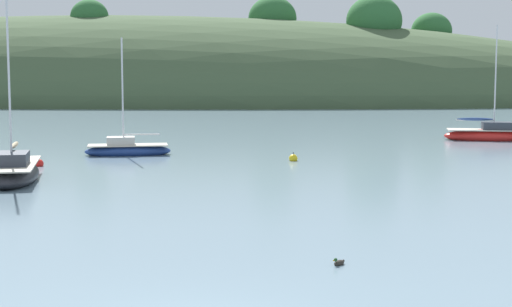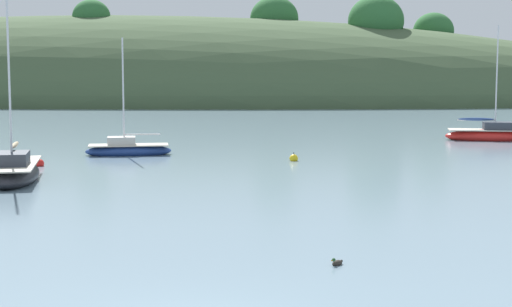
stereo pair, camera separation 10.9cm
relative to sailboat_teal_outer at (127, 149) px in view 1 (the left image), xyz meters
The scene contains 7 objects.
far_shoreline_hill 64.66m from the sailboat_teal_outer, 105.63° to the left, with size 150.00×36.00×25.50m.
sailboat_teal_outer is the anchor object (origin of this frame).
sailboat_orange_cutter 23.88m from the sailboat_teal_outer, 24.40° to the left, with size 5.90×2.44×7.63m.
sailboat_cream_ketch 10.47m from the sailboat_teal_outer, 105.15° to the right, with size 3.51×6.51×8.58m.
mooring_buoy_channel 9.33m from the sailboat_teal_outer, 13.90° to the right, with size 0.44×0.44×0.54m.
mooring_buoy_inner 6.02m from the sailboat_teal_outer, 122.57° to the right, with size 0.44×0.44×0.54m.
duck_straggler 26.02m from the sailboat_teal_outer, 66.61° to the right, with size 0.35×0.38×0.24m.
Camera 1 is at (1.78, -13.71, 4.91)m, focal length 57.06 mm.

